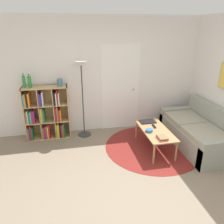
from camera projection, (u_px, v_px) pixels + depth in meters
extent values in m
plane|color=gray|center=(141.00, 196.00, 3.24)|extent=(14.00, 14.00, 0.00)
cube|color=silver|center=(110.00, 76.00, 5.00)|extent=(7.17, 0.05, 2.60)
cube|color=white|center=(120.00, 88.00, 5.12)|extent=(0.91, 0.02, 2.01)
sphere|color=tan|center=(133.00, 89.00, 5.17)|extent=(0.04, 0.04, 0.04)
cylinder|color=maroon|center=(152.00, 147.00, 4.58)|extent=(1.97, 1.97, 0.01)
cube|color=tan|center=(25.00, 114.00, 4.71)|extent=(0.02, 0.34, 1.17)
cube|color=tan|center=(69.00, 111.00, 4.88)|extent=(0.02, 0.34, 1.17)
cube|color=tan|center=(44.00, 87.00, 4.59)|extent=(0.94, 0.34, 0.02)
cube|color=tan|center=(50.00, 136.00, 5.01)|extent=(0.94, 0.34, 0.02)
cube|color=tan|center=(48.00, 110.00, 4.95)|extent=(0.94, 0.02, 1.17)
cube|color=tan|center=(40.00, 113.00, 4.77)|extent=(0.02, 0.32, 1.14)
cube|color=tan|center=(54.00, 112.00, 4.83)|extent=(0.02, 0.32, 1.14)
cube|color=tan|center=(48.00, 121.00, 4.87)|extent=(0.90, 0.32, 0.02)
cube|color=tan|center=(46.00, 105.00, 4.73)|extent=(0.90, 0.32, 0.02)
cube|color=olive|center=(29.00, 133.00, 4.82)|extent=(0.02, 0.21, 0.28)
cube|color=navy|center=(30.00, 133.00, 4.83)|extent=(0.02, 0.22, 0.28)
cube|color=#B21E23|center=(31.00, 132.00, 4.82)|extent=(0.03, 0.21, 0.33)
cube|color=#196B38|center=(33.00, 132.00, 4.85)|extent=(0.02, 0.24, 0.28)
cube|color=olive|center=(44.00, 132.00, 4.88)|extent=(0.02, 0.21, 0.27)
cube|color=#B21E23|center=(45.00, 132.00, 4.90)|extent=(0.02, 0.24, 0.27)
cube|color=#7F287A|center=(46.00, 131.00, 4.91)|extent=(0.03, 0.26, 0.30)
cube|color=gold|center=(48.00, 131.00, 4.91)|extent=(0.03, 0.24, 0.29)
cube|color=#B21E23|center=(49.00, 131.00, 4.89)|extent=(0.03, 0.19, 0.33)
cube|color=gold|center=(57.00, 130.00, 4.96)|extent=(0.02, 0.27, 0.31)
cube|color=gold|center=(59.00, 130.00, 4.92)|extent=(0.03, 0.19, 0.32)
cube|color=black|center=(60.00, 129.00, 4.96)|extent=(0.03, 0.25, 0.31)
cube|color=#B21E23|center=(62.00, 130.00, 4.94)|extent=(0.02, 0.19, 0.30)
cube|color=olive|center=(63.00, 130.00, 4.96)|extent=(0.02, 0.22, 0.30)
cube|color=#196B38|center=(64.00, 128.00, 4.97)|extent=(0.02, 0.25, 0.34)
cube|color=olive|center=(27.00, 117.00, 4.69)|extent=(0.02, 0.22, 0.27)
cube|color=silver|center=(28.00, 117.00, 4.68)|extent=(0.02, 0.20, 0.28)
cube|color=#196B38|center=(30.00, 117.00, 4.71)|extent=(0.02, 0.23, 0.25)
cube|color=teal|center=(31.00, 117.00, 4.71)|extent=(0.03, 0.23, 0.27)
cube|color=#B21E23|center=(33.00, 117.00, 4.71)|extent=(0.03, 0.23, 0.27)
cube|color=#7F287A|center=(34.00, 116.00, 4.71)|extent=(0.02, 0.20, 0.28)
cube|color=gold|center=(42.00, 114.00, 4.75)|extent=(0.02, 0.27, 0.33)
cube|color=olive|center=(43.00, 114.00, 4.74)|extent=(0.02, 0.24, 0.34)
cube|color=#196B38|center=(44.00, 115.00, 4.77)|extent=(0.03, 0.26, 0.29)
cube|color=#B21E23|center=(56.00, 114.00, 4.80)|extent=(0.03, 0.24, 0.32)
cube|color=olive|center=(57.00, 114.00, 4.78)|extent=(0.03, 0.19, 0.33)
cube|color=#B21E23|center=(59.00, 115.00, 4.81)|extent=(0.03, 0.22, 0.26)
cube|color=orange|center=(61.00, 114.00, 4.84)|extent=(0.02, 0.27, 0.26)
cube|color=teal|center=(24.00, 100.00, 4.57)|extent=(0.03, 0.26, 0.28)
cube|color=orange|center=(26.00, 100.00, 4.56)|extent=(0.02, 0.24, 0.29)
cube|color=black|center=(27.00, 99.00, 4.54)|extent=(0.02, 0.20, 0.33)
cube|color=orange|center=(29.00, 99.00, 4.58)|extent=(0.03, 0.25, 0.29)
cube|color=#7F287A|center=(40.00, 99.00, 4.61)|extent=(0.02, 0.25, 0.29)
cube|color=navy|center=(41.00, 99.00, 4.61)|extent=(0.03, 0.22, 0.26)
cube|color=silver|center=(43.00, 98.00, 4.63)|extent=(0.02, 0.26, 0.30)
cube|color=black|center=(54.00, 98.00, 4.65)|extent=(0.03, 0.21, 0.30)
cube|color=silver|center=(56.00, 98.00, 4.68)|extent=(0.02, 0.24, 0.26)
cube|color=#B21E23|center=(57.00, 97.00, 4.67)|extent=(0.02, 0.23, 0.32)
cube|color=silver|center=(59.00, 98.00, 4.70)|extent=(0.02, 0.26, 0.26)
cylinder|color=#333333|center=(85.00, 134.00, 5.10)|extent=(0.30, 0.30, 0.01)
cylinder|color=#333333|center=(83.00, 100.00, 4.79)|extent=(0.02, 0.02, 1.60)
cone|color=white|center=(81.00, 63.00, 4.50)|extent=(0.27, 0.27, 0.10)
cube|color=gray|center=(196.00, 136.00, 4.60)|extent=(0.89, 1.81, 0.41)
cube|color=gray|center=(213.00, 125.00, 4.59)|extent=(0.16, 1.81, 0.84)
cube|color=gray|center=(222.00, 154.00, 3.82)|extent=(0.89, 0.16, 0.55)
cube|color=gray|center=(178.00, 118.00, 5.33)|extent=(0.89, 0.16, 0.55)
cube|color=#9C9884|center=(205.00, 133.00, 4.15)|extent=(0.69, 0.72, 0.10)
cube|color=#9C9884|center=(185.00, 118.00, 4.83)|extent=(0.69, 0.72, 0.10)
cube|color=#AD7F51|center=(155.00, 130.00, 4.38)|extent=(0.52, 1.13, 0.02)
cylinder|color=#AD7F51|center=(154.00, 154.00, 3.94)|extent=(0.04, 0.04, 0.41)
cylinder|color=#AD7F51|center=(136.00, 129.00, 4.89)|extent=(0.04, 0.04, 0.41)
cylinder|color=#AD7F51|center=(176.00, 152.00, 4.02)|extent=(0.04, 0.04, 0.41)
cylinder|color=#AD7F51|center=(155.00, 128.00, 4.98)|extent=(0.04, 0.04, 0.41)
cube|color=black|center=(148.00, 122.00, 4.72)|extent=(0.34, 0.24, 0.02)
cylinder|color=teal|center=(149.00, 130.00, 4.27)|extent=(0.14, 0.14, 0.05)
cube|color=silver|center=(162.00, 139.00, 4.00)|extent=(0.16, 0.20, 0.01)
cube|color=#B21E23|center=(162.00, 138.00, 3.99)|extent=(0.16, 0.20, 0.02)
cube|color=olive|center=(162.00, 137.00, 3.98)|extent=(0.16, 0.20, 0.02)
cube|color=black|center=(154.00, 126.00, 4.49)|extent=(0.05, 0.18, 0.02)
cylinder|color=#2D8438|center=(24.00, 82.00, 4.48)|extent=(0.06, 0.06, 0.24)
cylinder|color=#2D8438|center=(23.00, 75.00, 4.43)|extent=(0.02, 0.02, 0.06)
cylinder|color=#2D8438|center=(30.00, 82.00, 4.48)|extent=(0.07, 0.07, 0.23)
cylinder|color=#2D8438|center=(29.00, 75.00, 4.43)|extent=(0.03, 0.03, 0.06)
cylinder|color=slate|center=(60.00, 82.00, 4.62)|extent=(0.12, 0.12, 0.15)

